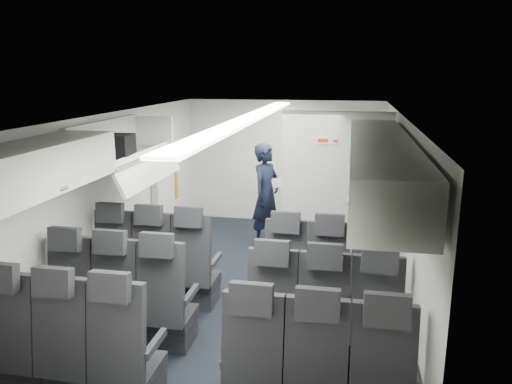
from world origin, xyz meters
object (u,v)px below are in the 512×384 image
(seat_row_rear, at_px, (190,368))
(flight_attendant, at_px, (266,196))
(galley_unit, at_px, (337,174))
(carry_on_bag, at_px, (112,146))
(boarding_door, at_px, (166,182))
(seat_row_front, at_px, (240,276))
(seat_row_mid, at_px, (220,314))

(seat_row_rear, relative_size, flight_attendant, 2.10)
(galley_unit, bearing_deg, carry_on_bag, -126.19)
(seat_row_rear, xyz_separation_m, flight_attendant, (-0.08, 3.98, 0.39))
(boarding_door, height_order, carry_on_bag, carry_on_bag)
(seat_row_front, distance_m, seat_row_mid, 0.90)
(seat_row_front, height_order, flight_attendant, flight_attendant)
(seat_row_mid, xyz_separation_m, flight_attendant, (-0.08, 3.08, 0.39))
(seat_row_front, xyz_separation_m, carry_on_bag, (-1.43, -0.00, 1.43))
(flight_attendant, height_order, carry_on_bag, carry_on_bag)
(flight_attendant, relative_size, carry_on_bag, 3.64)
(seat_row_rear, xyz_separation_m, boarding_door, (-1.64, 3.89, 0.55))
(seat_row_front, distance_m, carry_on_bag, 2.02)
(seat_row_rear, bearing_deg, boarding_door, 112.87)
(flight_attendant, bearing_deg, seat_row_rear, -155.44)
(boarding_door, relative_size, carry_on_bag, 4.26)
(seat_row_front, relative_size, carry_on_bag, 7.63)
(flight_attendant, distance_m, carry_on_bag, 2.77)
(seat_row_mid, distance_m, flight_attendant, 3.11)
(seat_row_mid, relative_size, carry_on_bag, 7.63)
(carry_on_bag, bearing_deg, seat_row_mid, -33.26)
(galley_unit, distance_m, carry_on_bag, 4.13)
(seat_row_rear, bearing_deg, flight_attendant, 91.13)
(galley_unit, bearing_deg, flight_attendant, -133.81)
(seat_row_front, relative_size, seat_row_mid, 1.00)
(galley_unit, bearing_deg, seat_row_mid, -102.88)
(galley_unit, height_order, carry_on_bag, carry_on_bag)
(boarding_door, bearing_deg, galley_unit, 24.28)
(seat_row_front, height_order, boarding_door, boarding_door)
(flight_attendant, bearing_deg, seat_row_mid, -155.11)
(flight_attendant, xyz_separation_m, carry_on_bag, (-1.35, -2.19, 1.03))
(seat_row_mid, bearing_deg, galley_unit, 77.12)
(seat_row_rear, relative_size, carry_on_bag, 7.63)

